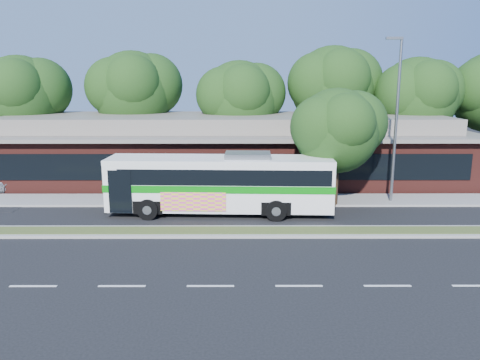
% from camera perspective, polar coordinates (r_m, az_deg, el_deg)
% --- Properties ---
extents(ground, '(120.00, 120.00, 0.00)m').
position_cam_1_polar(ground, '(20.88, -2.80, -7.01)').
color(ground, black).
rests_on(ground, ground).
extents(median_strip, '(26.00, 1.10, 0.15)m').
position_cam_1_polar(median_strip, '(21.42, -2.73, -6.30)').
color(median_strip, '#435022').
rests_on(median_strip, ground).
extents(sidewalk, '(44.00, 2.60, 0.12)m').
position_cam_1_polar(sidewalk, '(26.99, -2.18, -2.45)').
color(sidewalk, gray).
rests_on(sidewalk, ground).
extents(plaza_building, '(33.20, 11.20, 4.45)m').
position_cam_1_polar(plaza_building, '(33.05, -1.81, 3.90)').
color(plaza_building, '#521F1A').
rests_on(plaza_building, ground).
extents(lamp_post, '(0.93, 0.18, 9.07)m').
position_cam_1_polar(lamp_post, '(27.18, 18.47, 7.41)').
color(lamp_post, slate).
rests_on(lamp_post, ground).
extents(tree_bg_a, '(6.47, 5.80, 8.63)m').
position_cam_1_polar(tree_bg_a, '(38.17, -24.53, 9.57)').
color(tree_bg_a, black).
rests_on(tree_bg_a, ground).
extents(tree_bg_b, '(6.69, 6.00, 9.00)m').
position_cam_1_polar(tree_bg_b, '(36.65, -12.21, 10.74)').
color(tree_bg_b, black).
rests_on(tree_bg_b, ground).
extents(tree_bg_c, '(6.24, 5.60, 8.26)m').
position_cam_1_polar(tree_bg_c, '(34.87, 0.60, 10.05)').
color(tree_bg_c, black).
rests_on(tree_bg_c, ground).
extents(tree_bg_d, '(6.91, 6.20, 9.37)m').
position_cam_1_polar(tree_bg_d, '(36.63, 11.88, 11.19)').
color(tree_bg_d, black).
rests_on(tree_bg_d, ground).
extents(tree_bg_e, '(6.47, 5.80, 8.50)m').
position_cam_1_polar(tree_bg_e, '(37.37, 21.28, 9.61)').
color(tree_bg_e, black).
rests_on(tree_bg_e, ground).
extents(transit_bus, '(11.59, 3.01, 3.23)m').
position_cam_1_polar(transit_bus, '(24.06, -2.33, 0.00)').
color(transit_bus, white).
rests_on(transit_bus, ground).
extents(sidewalk_tree, '(5.07, 4.54, 6.44)m').
position_cam_1_polar(sidewalk_tree, '(25.85, 12.35, 6.14)').
color(sidewalk_tree, black).
rests_on(sidewalk_tree, ground).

